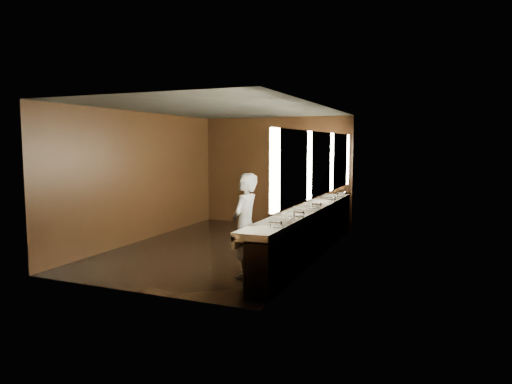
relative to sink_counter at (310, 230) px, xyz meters
The scene contains 10 objects.
floor 1.86m from the sink_counter, behind, with size 6.00×6.00×0.00m, color black.
ceiling 2.92m from the sink_counter, behind, with size 4.00×6.00×0.02m, color #2D2D2B.
wall_back 3.61m from the sink_counter, 120.87° to the left, with size 4.00×0.02×2.80m, color black.
wall_front 3.61m from the sink_counter, 120.87° to the right, with size 4.00×0.02×2.80m, color black.
wall_left 3.90m from the sink_counter, behind, with size 0.02×6.00×2.80m, color black.
wall_right 0.93m from the sink_counter, ahead, with size 0.02×6.00×2.80m, color black.
sink_counter is the anchor object (origin of this frame).
mirror_band 1.27m from the sink_counter, ahead, with size 0.06×5.03×1.15m.
person 1.81m from the sink_counter, 109.25° to the right, with size 0.60×0.40×1.65m, color #849EC6.
trash_bin 0.95m from the sink_counter, 103.52° to the right, with size 0.40×0.40×0.62m, color black.
Camera 1 is at (4.11, -8.17, 2.11)m, focal length 32.00 mm.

